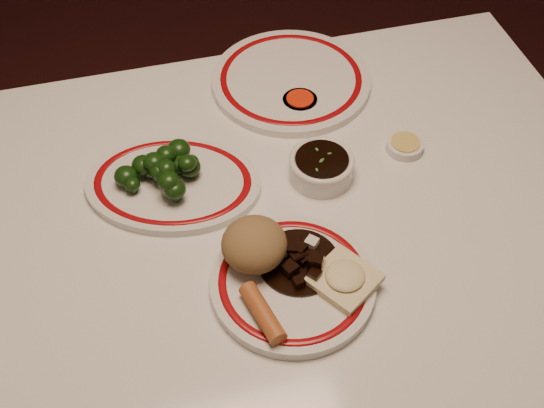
{
  "coord_description": "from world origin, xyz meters",
  "views": [
    {
      "loc": [
        -0.16,
        -0.64,
        1.59
      ],
      "look_at": [
        0.01,
        0.01,
        0.8
      ],
      "focal_mm": 45.0,
      "sensor_mm": 36.0,
      "label": 1
    }
  ],
  "objects_px": {
    "spring_roll": "(263,313)",
    "fried_wonton": "(345,278)",
    "dining_table": "(269,263)",
    "soy_bowl": "(321,168)",
    "main_plate": "(293,282)",
    "rice_mound": "(254,244)",
    "stirfry_heap": "(298,258)",
    "broccoli_plate": "(173,183)",
    "broccoli_pile": "(164,168)"
  },
  "relations": [
    {
      "from": "spring_roll",
      "to": "fried_wonton",
      "type": "height_order",
      "value": "spring_roll"
    },
    {
      "from": "dining_table",
      "to": "soy_bowl",
      "type": "xyz_separation_m",
      "value": [
        0.11,
        0.09,
        0.11
      ]
    },
    {
      "from": "main_plate",
      "to": "rice_mound",
      "type": "relative_size",
      "value": 2.67
    },
    {
      "from": "spring_roll",
      "to": "stirfry_heap",
      "type": "height_order",
      "value": "stirfry_heap"
    },
    {
      "from": "rice_mound",
      "to": "soy_bowl",
      "type": "distance_m",
      "value": 0.21
    },
    {
      "from": "stirfry_heap",
      "to": "soy_bowl",
      "type": "distance_m",
      "value": 0.19
    },
    {
      "from": "dining_table",
      "to": "broccoli_plate",
      "type": "distance_m",
      "value": 0.21
    },
    {
      "from": "dining_table",
      "to": "spring_roll",
      "type": "xyz_separation_m",
      "value": [
        -0.05,
        -0.16,
        0.12
      ]
    },
    {
      "from": "broccoli_pile",
      "to": "broccoli_plate",
      "type": "bearing_deg",
      "value": -36.33
    },
    {
      "from": "spring_roll",
      "to": "fried_wonton",
      "type": "distance_m",
      "value": 0.13
    },
    {
      "from": "fried_wonton",
      "to": "broccoli_plate",
      "type": "height_order",
      "value": "fried_wonton"
    },
    {
      "from": "soy_bowl",
      "to": "stirfry_heap",
      "type": "bearing_deg",
      "value": -117.56
    },
    {
      "from": "dining_table",
      "to": "main_plate",
      "type": "bearing_deg",
      "value": -86.52
    },
    {
      "from": "broccoli_plate",
      "to": "broccoli_pile",
      "type": "xyz_separation_m",
      "value": [
        -0.01,
        0.01,
        0.03
      ]
    },
    {
      "from": "fried_wonton",
      "to": "broccoli_pile",
      "type": "height_order",
      "value": "broccoli_pile"
    },
    {
      "from": "rice_mound",
      "to": "broccoli_pile",
      "type": "height_order",
      "value": "rice_mound"
    },
    {
      "from": "stirfry_heap",
      "to": "rice_mound",
      "type": "bearing_deg",
      "value": 159.03
    },
    {
      "from": "rice_mound",
      "to": "broccoli_pile",
      "type": "bearing_deg",
      "value": 117.71
    },
    {
      "from": "rice_mound",
      "to": "fried_wonton",
      "type": "xyz_separation_m",
      "value": [
        0.11,
        -0.07,
        -0.02
      ]
    },
    {
      "from": "broccoli_pile",
      "to": "rice_mound",
      "type": "bearing_deg",
      "value": -62.29
    },
    {
      "from": "dining_table",
      "to": "broccoli_plate",
      "type": "xyz_separation_m",
      "value": [
        -0.13,
        0.13,
        0.1
      ]
    },
    {
      "from": "fried_wonton",
      "to": "stirfry_heap",
      "type": "bearing_deg",
      "value": 137.55
    },
    {
      "from": "spring_roll",
      "to": "stirfry_heap",
      "type": "xyz_separation_m",
      "value": [
        0.07,
        0.08,
        -0.0
      ]
    },
    {
      "from": "rice_mound",
      "to": "main_plate",
      "type": "bearing_deg",
      "value": -48.42
    },
    {
      "from": "stirfry_heap",
      "to": "soy_bowl",
      "type": "relative_size",
      "value": 1.14
    },
    {
      "from": "fried_wonton",
      "to": "broccoli_plate",
      "type": "bearing_deg",
      "value": 128.54
    },
    {
      "from": "main_plate",
      "to": "broccoli_plate",
      "type": "bearing_deg",
      "value": 120.02
    },
    {
      "from": "main_plate",
      "to": "broccoli_plate",
      "type": "distance_m",
      "value": 0.27
    },
    {
      "from": "spring_roll",
      "to": "broccoli_pile",
      "type": "bearing_deg",
      "value": 92.95
    },
    {
      "from": "broccoli_plate",
      "to": "stirfry_heap",
      "type": "bearing_deg",
      "value": -54.04
    },
    {
      "from": "broccoli_pile",
      "to": "spring_roll",
      "type": "bearing_deg",
      "value": -73.3
    },
    {
      "from": "main_plate",
      "to": "stirfry_heap",
      "type": "distance_m",
      "value": 0.04
    },
    {
      "from": "fried_wonton",
      "to": "stirfry_heap",
      "type": "xyz_separation_m",
      "value": [
        -0.05,
        0.05,
        0.0
      ]
    },
    {
      "from": "rice_mound",
      "to": "soy_bowl",
      "type": "height_order",
      "value": "rice_mound"
    },
    {
      "from": "broccoli_plate",
      "to": "dining_table",
      "type": "bearing_deg",
      "value": -43.98
    },
    {
      "from": "main_plate",
      "to": "broccoli_plate",
      "type": "xyz_separation_m",
      "value": [
        -0.14,
        0.24,
        -0.0
      ]
    },
    {
      "from": "dining_table",
      "to": "broccoli_pile",
      "type": "bearing_deg",
      "value": 136.47
    },
    {
      "from": "dining_table",
      "to": "main_plate",
      "type": "distance_m",
      "value": 0.15
    },
    {
      "from": "spring_roll",
      "to": "fried_wonton",
      "type": "relative_size",
      "value": 0.81
    },
    {
      "from": "main_plate",
      "to": "soy_bowl",
      "type": "height_order",
      "value": "soy_bowl"
    },
    {
      "from": "fried_wonton",
      "to": "broccoli_plate",
      "type": "relative_size",
      "value": 0.34
    },
    {
      "from": "rice_mound",
      "to": "fried_wonton",
      "type": "height_order",
      "value": "rice_mound"
    },
    {
      "from": "fried_wonton",
      "to": "soy_bowl",
      "type": "relative_size",
      "value": 1.1
    },
    {
      "from": "rice_mound",
      "to": "soy_bowl",
      "type": "bearing_deg",
      "value": 44.91
    },
    {
      "from": "broccoli_pile",
      "to": "soy_bowl",
      "type": "xyz_separation_m",
      "value": [
        0.25,
        -0.04,
        -0.02
      ]
    },
    {
      "from": "fried_wonton",
      "to": "soy_bowl",
      "type": "xyz_separation_m",
      "value": [
        0.03,
        0.22,
        -0.01
      ]
    },
    {
      "from": "spring_roll",
      "to": "fried_wonton",
      "type": "bearing_deg",
      "value": -1.52
    },
    {
      "from": "dining_table",
      "to": "soy_bowl",
      "type": "height_order",
      "value": "soy_bowl"
    },
    {
      "from": "spring_roll",
      "to": "broccoli_plate",
      "type": "height_order",
      "value": "spring_roll"
    },
    {
      "from": "dining_table",
      "to": "fried_wonton",
      "type": "bearing_deg",
      "value": -60.22
    }
  ]
}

